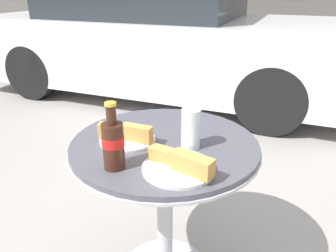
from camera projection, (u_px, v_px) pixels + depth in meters
bistro_table at (165, 176)px, 1.32m from camera, size 0.73×0.73×0.68m
cola_bottle_left at (113, 143)px, 1.04m from camera, size 0.07×0.07×0.23m
drinking_glass at (191, 130)px, 1.19m from camera, size 0.07×0.07×0.15m
lunch_plate_near at (127, 136)px, 1.24m from camera, size 0.22×0.21×0.07m
lunch_plate_far at (180, 165)px, 1.05m from camera, size 0.25×0.24×0.07m
parked_car at (160, 39)px, 3.81m from camera, size 4.27×1.67×1.38m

